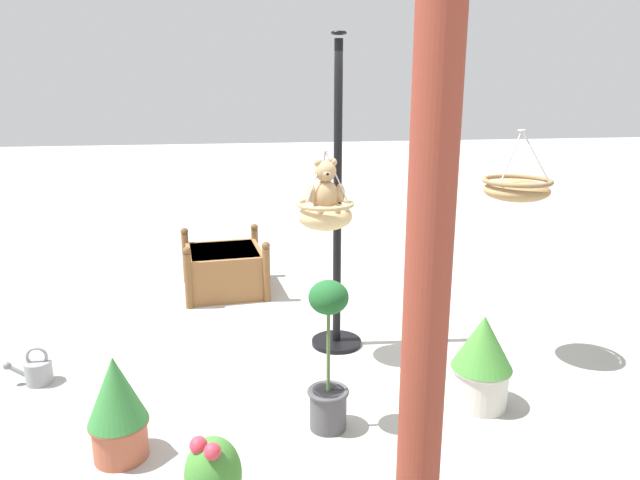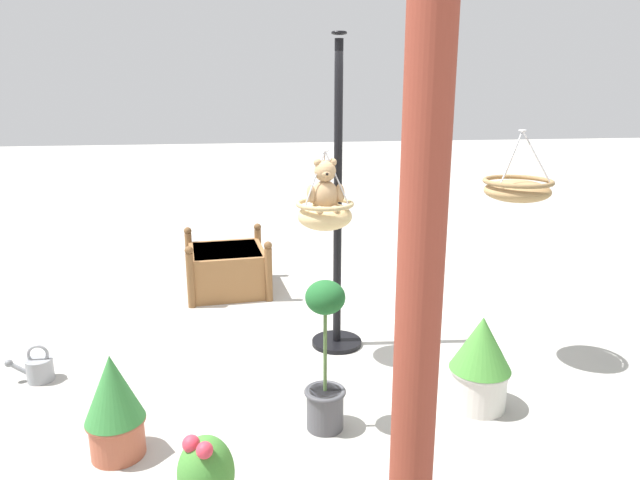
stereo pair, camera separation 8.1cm
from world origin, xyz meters
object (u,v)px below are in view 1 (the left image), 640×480
Objects in this scene: hanging_basket_with_teddy at (325,214)px; potted_plant_flowering_red at (117,407)px; wooden_planter_box at (224,269)px; greenhouse_pillar_right at (428,263)px; watering_can at (37,371)px; teddy_bear at (326,190)px; display_pole_central at (337,253)px; hanging_basket_left_high at (517,188)px; potted_plant_tall_leafy at (328,362)px; potted_plant_conical_shrub at (482,360)px.

hanging_basket_with_teddy is 2.06m from potted_plant_flowering_red.
hanging_basket_with_teddy is at bearing 114.11° from wooden_planter_box.
watering_can is (2.39, -1.95, -1.34)m from greenhouse_pillar_right.
teddy_bear is 1.24× the size of watering_can.
wooden_planter_box is at bearing -76.21° from greenhouse_pillar_right.
potted_plant_flowering_red reaches higher than watering_can.
display_pole_central is at bearing -120.96° from hanging_basket_with_teddy.
watering_can is (1.45, 1.87, -0.16)m from wooden_planter_box.
teddy_bear is at bearing -86.53° from greenhouse_pillar_right.
display_pole_central is 3.92× the size of potted_plant_flowering_red.
potted_plant_tall_leafy is (1.63, 0.73, -0.98)m from hanging_basket_left_high.
teddy_bear is at bearing -10.09° from hanging_basket_left_high.
potted_plant_conical_shrub is at bearing 136.62° from hanging_basket_with_teddy.
hanging_basket_left_high is at bearing 157.95° from display_pole_central.
wooden_planter_box is at bearing -102.77° from potted_plant_flowering_red.
teddy_bear is at bearing -143.71° from potted_plant_flowering_red.
greenhouse_pillar_right reaches higher than potted_plant_tall_leafy.
teddy_bear is (-0.00, 0.02, 0.19)m from hanging_basket_with_teddy.
hanging_basket_with_teddy reaches higher than wooden_planter_box.
hanging_basket_left_high is at bearing -128.35° from potted_plant_conical_shrub.
greenhouse_pillar_right is at bearing 105.98° from potted_plant_tall_leafy.
wooden_planter_box is (0.94, -3.81, -1.18)m from greenhouse_pillar_right.
potted_plant_flowering_red is at bearing 77.23° from wooden_planter_box.
potted_plant_flowering_red is 0.99× the size of potted_plant_conical_shrub.
potted_plant_flowering_red is (1.60, -0.88, -1.10)m from greenhouse_pillar_right.
hanging_basket_left_high is at bearing -128.26° from greenhouse_pillar_right.
potted_plant_tall_leafy is at bearing 81.02° from hanging_basket_with_teddy.
teddy_bear is at bearing -42.69° from potted_plant_conical_shrub.
display_pole_central is at bearing 121.55° from wooden_planter_box.
potted_plant_conical_shrub reaches higher than wooden_planter_box.
teddy_bear is 2.64m from watering_can.
potted_plant_conical_shrub is (-2.45, -0.20, 0.01)m from potted_plant_flowering_red.
greenhouse_pillar_right is at bearing 151.19° from potted_plant_flowering_red.
hanging_basket_with_teddy is at bearing -10.92° from hanging_basket_left_high.
hanging_basket_left_high is (-1.47, 0.26, 0.02)m from teddy_bear.
wooden_planter_box is at bearing -58.45° from display_pole_central.
teddy_bear is 2.34m from wooden_planter_box.
greenhouse_pillar_right is 1.40m from potted_plant_tall_leafy.
hanging_basket_left_high is 0.18× the size of greenhouse_pillar_right.
potted_plant_conical_shrub is (-1.78, 2.74, 0.09)m from wooden_planter_box.
potted_plant_conical_shrub is (0.50, 0.63, -1.11)m from hanging_basket_left_high.
wooden_planter_box is 1.49× the size of potted_plant_flowering_red.
teddy_bear is 0.43× the size of wooden_planter_box.
greenhouse_pillar_right is 1.75m from potted_plant_conical_shrub.
potted_plant_tall_leafy is (0.31, 1.26, -0.37)m from display_pole_central.
watering_can is at bearing -3.69° from hanging_basket_left_high.
potted_plant_flowering_red is at bearing 4.16° from potted_plant_tall_leafy.
greenhouse_pillar_right reaches higher than watering_can.
potted_plant_flowering_red is at bearing 15.67° from hanging_basket_left_high.
hanging_basket_left_high is at bearing 169.08° from hanging_basket_with_teddy.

